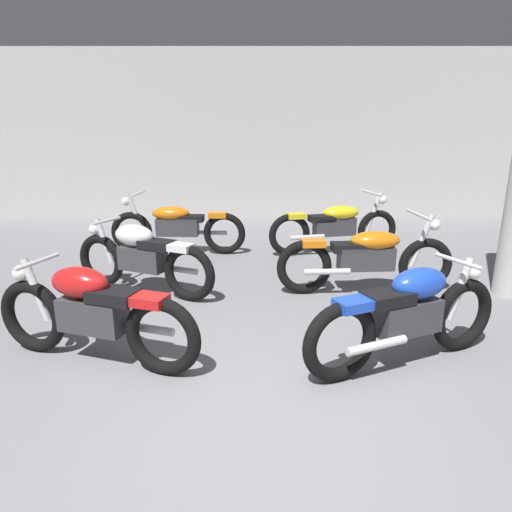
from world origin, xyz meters
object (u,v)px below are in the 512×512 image
Objects in this scene: motorcycle_left_row_0 at (91,312)px; motorcycle_left_row_2 at (176,226)px; motorcycle_left_row_1 at (141,257)px; motorcycle_right_row_2 at (334,225)px; motorcycle_right_row_1 at (366,257)px; motorcycle_right_row_0 at (407,314)px.

motorcycle_left_row_2 reaches higher than motorcycle_left_row_0.
motorcycle_left_row_1 is (0.00, 1.68, 0.00)m from motorcycle_left_row_0.
motorcycle_right_row_2 is (2.65, 1.84, -0.01)m from motorcycle_left_row_1.
motorcycle_right_row_2 is at bearing 34.79° from motorcycle_left_row_1.
motorcycle_left_row_2 is (0.11, 1.81, -0.01)m from motorcycle_left_row_1.
motorcycle_left_row_1 is at bearing -179.60° from motorcycle_right_row_1.
motorcycle_right_row_1 is at bearing 0.40° from motorcycle_left_row_1.
motorcycle_right_row_1 is at bearing 87.39° from motorcycle_right_row_0.
motorcycle_right_row_0 is (2.64, -0.03, 0.00)m from motorcycle_left_row_0.
motorcycle_left_row_2 is 2.54m from motorcycle_right_row_2.
motorcycle_right_row_1 is at bearing -34.43° from motorcycle_left_row_2.
motorcycle_right_row_2 is (-0.07, 1.82, 0.00)m from motorcycle_right_row_1.
motorcycle_left_row_0 is 3.21m from motorcycle_right_row_1.
motorcycle_right_row_0 is 0.85× the size of motorcycle_right_row_1.
motorcycle_left_row_2 reaches higher than motorcycle_left_row_1.
motorcycle_left_row_1 is 0.85× the size of motorcycle_left_row_2.
motorcycle_left_row_1 is at bearing 89.94° from motorcycle_left_row_0.
motorcycle_right_row_2 is (2.65, 3.52, -0.01)m from motorcycle_left_row_0.
motorcycle_left_row_0 is at bearing -147.93° from motorcycle_right_row_1.
motorcycle_right_row_0 is 0.86× the size of motorcycle_right_row_2.
motorcycle_left_row_0 is 1.03× the size of motorcycle_right_row_0.
motorcycle_right_row_1 is (0.08, 1.74, -0.01)m from motorcycle_right_row_0.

